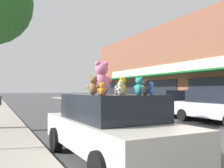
% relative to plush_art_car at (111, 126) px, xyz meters
% --- Properties ---
extents(plush_art_car, '(2.04, 4.34, 1.45)m').
position_rel_plush_art_car_xyz_m(plush_art_car, '(0.00, 0.00, 0.00)').
color(plush_art_car, beige).
rests_on(plush_art_car, ground_plane).
extents(teddy_bear_giant, '(0.57, 0.36, 0.77)m').
position_rel_plush_art_car_xyz_m(teddy_bear_giant, '(-0.07, 0.36, 1.06)').
color(teddy_bear_giant, pink).
rests_on(teddy_bear_giant, plush_art_car).
extents(teddy_bear_blue, '(0.18, 0.14, 0.24)m').
position_rel_plush_art_car_xyz_m(teddy_bear_blue, '(0.33, -1.08, 0.81)').
color(teddy_bear_blue, blue).
rests_on(teddy_bear_blue, plush_art_car).
extents(teddy_bear_red, '(0.20, 0.22, 0.30)m').
position_rel_plush_art_car_xyz_m(teddy_bear_red, '(0.21, 0.81, 0.84)').
color(teddy_bear_red, red).
rests_on(teddy_bear_red, plush_art_car).
extents(teddy_bear_black, '(0.19, 0.21, 0.30)m').
position_rel_plush_art_car_xyz_m(teddy_bear_black, '(0.20, -1.08, 0.84)').
color(teddy_bear_black, black).
rests_on(teddy_bear_black, plush_art_car).
extents(teddy_bear_teal, '(0.20, 0.27, 0.35)m').
position_rel_plush_art_car_xyz_m(teddy_bear_teal, '(0.27, -0.76, 0.86)').
color(teddy_bear_teal, teal).
rests_on(teddy_bear_teal, plush_art_car).
extents(teddy_bear_orange, '(0.18, 0.13, 0.23)m').
position_rel_plush_art_car_xyz_m(teddy_bear_orange, '(-0.65, -1.04, 0.81)').
color(teddy_bear_orange, orange).
rests_on(teddy_bear_orange, plush_art_car).
extents(teddy_bear_white, '(0.15, 0.14, 0.22)m').
position_rel_plush_art_car_xyz_m(teddy_bear_white, '(0.48, 0.66, 0.80)').
color(teddy_bear_white, white).
rests_on(teddy_bear_white, plush_art_car).
extents(teddy_bear_cream, '(0.18, 0.18, 0.27)m').
position_rel_plush_art_car_xyz_m(teddy_bear_cream, '(-0.21, -0.87, 0.82)').
color(teddy_bear_cream, beige).
rests_on(teddy_bear_cream, plush_art_car).
extents(teddy_bear_yellow, '(0.28, 0.24, 0.39)m').
position_rel_plush_art_car_xyz_m(teddy_bear_yellow, '(0.31, 0.03, 0.88)').
color(teddy_bear_yellow, yellow).
rests_on(teddy_bear_yellow, plush_art_car).
extents(teddy_bear_brown, '(0.26, 0.26, 0.38)m').
position_rel_plush_art_car_xyz_m(teddy_bear_brown, '(-0.54, -0.33, 0.88)').
color(teddy_bear_brown, olive).
rests_on(teddy_bear_brown, plush_art_car).
extents(parked_car_far_center, '(2.00, 4.46, 1.57)m').
position_rel_plush_art_car_xyz_m(parked_car_far_center, '(7.02, 3.31, 0.06)').
color(parked_car_far_center, '#B7B7BC').
rests_on(parked_car_far_center, ground_plane).
extents(parked_car_far_right, '(2.02, 4.64, 1.53)m').
position_rel_plush_art_car_xyz_m(parked_car_far_right, '(7.02, 7.73, 0.07)').
color(parked_car_far_right, silver).
rests_on(parked_car_far_right, ground_plane).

